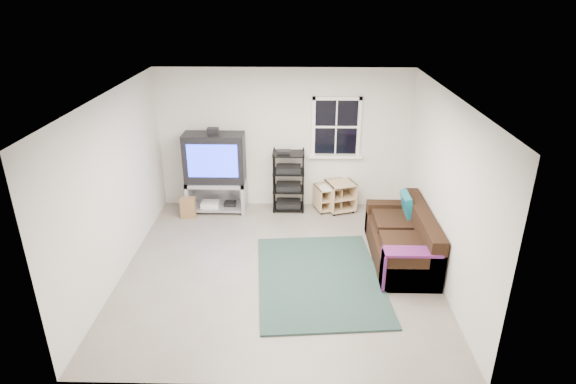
{
  "coord_description": "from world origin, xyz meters",
  "views": [
    {
      "loc": [
        0.26,
        -6.17,
        3.92
      ],
      "look_at": [
        0.12,
        0.4,
        1.07
      ],
      "focal_mm": 30.0,
      "sensor_mm": 36.0,
      "label": 1
    }
  ],
  "objects_px": {
    "side_table_right": "(327,196)",
    "sofa": "(403,241)",
    "av_rack": "(289,184)",
    "side_table_left": "(339,195)",
    "tv_unit": "(215,166)"
  },
  "relations": [
    {
      "from": "av_rack",
      "to": "side_table_right",
      "type": "bearing_deg",
      "value": 1.33
    },
    {
      "from": "tv_unit",
      "to": "side_table_left",
      "type": "relative_size",
      "value": 2.64
    },
    {
      "from": "tv_unit",
      "to": "sofa",
      "type": "height_order",
      "value": "tv_unit"
    },
    {
      "from": "av_rack",
      "to": "side_table_right",
      "type": "height_order",
      "value": "av_rack"
    },
    {
      "from": "side_table_left",
      "to": "side_table_right",
      "type": "xyz_separation_m",
      "value": [
        -0.24,
        0.01,
        -0.03
      ]
    },
    {
      "from": "side_table_left",
      "to": "side_table_right",
      "type": "bearing_deg",
      "value": 177.94
    },
    {
      "from": "av_rack",
      "to": "side_table_left",
      "type": "distance_m",
      "value": 0.97
    },
    {
      "from": "side_table_right",
      "to": "sofa",
      "type": "bearing_deg",
      "value": -58.6
    },
    {
      "from": "av_rack",
      "to": "side_table_right",
      "type": "distance_m",
      "value": 0.75
    },
    {
      "from": "sofa",
      "to": "side_table_right",
      "type": "bearing_deg",
      "value": 121.4
    },
    {
      "from": "side_table_right",
      "to": "sofa",
      "type": "xyz_separation_m",
      "value": [
        1.08,
        -1.76,
        0.03
      ]
    },
    {
      "from": "tv_unit",
      "to": "av_rack",
      "type": "relative_size",
      "value": 1.38
    },
    {
      "from": "side_table_right",
      "to": "av_rack",
      "type": "bearing_deg",
      "value": -178.67
    },
    {
      "from": "av_rack",
      "to": "side_table_left",
      "type": "relative_size",
      "value": 1.91
    },
    {
      "from": "sofa",
      "to": "av_rack",
      "type": "bearing_deg",
      "value": 135.77
    }
  ]
}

